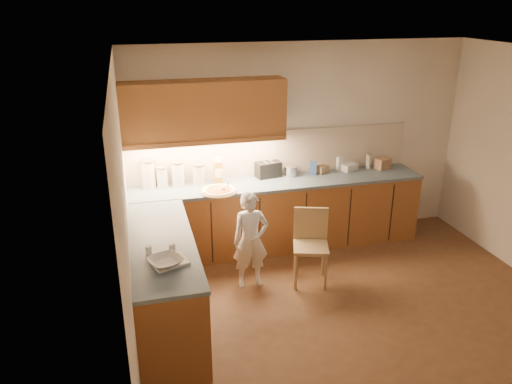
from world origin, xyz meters
TOP-DOWN VIEW (x-y plane):
  - room at (0.00, 0.00)m, footprint 4.54×4.50m
  - l_counter at (-0.92, 1.25)m, footprint 3.77×2.62m
  - backsplash at (-0.38, 1.99)m, footprint 3.75×0.02m
  - upper_cabinets at (-1.27, 1.82)m, footprint 1.95×0.36m
  - pizza_on_board at (-1.18, 1.51)m, footprint 0.44×0.44m
  - child at (-0.95, 0.86)m, footprint 0.41×0.28m
  - wooden_chair at (-0.26, 0.80)m, footprint 0.49×0.49m
  - mixing_bowl at (-1.95, -0.10)m, footprint 0.38×0.38m
  - canister_a at (-1.98, 1.89)m, footprint 0.17×0.17m
  - canister_b at (-1.81, 1.88)m, footprint 0.15×0.15m
  - canister_c at (-1.62, 1.87)m, footprint 0.17×0.17m
  - canister_d at (-1.37, 1.85)m, footprint 0.16×0.16m
  - oil_jug at (-1.13, 1.82)m, footprint 0.12×0.09m
  - toaster at (-0.46, 1.89)m, footprint 0.34×0.23m
  - steel_pot at (-0.16, 1.86)m, footprint 0.17×0.17m
  - blue_box at (0.13, 1.82)m, footprint 0.10×0.09m
  - card_box_a at (0.28, 1.85)m, footprint 0.18×0.16m
  - white_bottle at (0.54, 1.90)m, footprint 0.07×0.07m
  - flat_pack at (0.67, 1.88)m, footprint 0.26×0.23m
  - tall_jar at (0.95, 1.87)m, footprint 0.07×0.07m
  - card_box_b at (1.14, 1.82)m, footprint 0.22×0.19m
  - dough_cloth at (-1.91, -0.07)m, footprint 0.35×0.31m
  - spice_jar_a at (-2.08, 0.15)m, footprint 0.07×0.07m
  - spice_jar_b at (-1.87, 0.13)m, footprint 0.08×0.08m

SIDE VIEW (x-z plane):
  - l_counter at x=-0.92m, z-range 0.00..0.92m
  - wooden_chair at x=-0.26m, z-range 0.07..0.94m
  - child at x=-0.95m, z-range 0.00..1.12m
  - dough_cloth at x=-1.91m, z-range 0.92..0.94m
  - pizza_on_board at x=-1.18m, z-range 0.85..1.03m
  - mixing_bowl at x=-1.95m, z-range 0.92..0.99m
  - spice_jar_a at x=-2.08m, z-range 0.92..1.00m
  - spice_jar_b at x=-1.87m, z-range 0.92..1.00m
  - flat_pack at x=0.67m, z-range 0.92..1.01m
  - card_box_a at x=0.28m, z-range 0.92..1.03m
  - steel_pot at x=-0.16m, z-range 0.92..1.05m
  - card_box_b at x=1.14m, z-range 0.92..1.07m
  - blue_box at x=0.13m, z-range 0.92..1.10m
  - white_bottle at x=0.54m, z-range 0.92..1.10m
  - toaster at x=-0.46m, z-range 0.92..1.12m
  - tall_jar at x=0.95m, z-range 0.92..1.13m
  - canister_b at x=-1.81m, z-range 0.92..1.18m
  - canister_d at x=-1.37m, z-range 0.92..1.18m
  - oil_jug at x=-1.13m, z-range 0.91..1.24m
  - canister_c at x=-1.62m, z-range 0.92..1.23m
  - canister_a at x=-1.98m, z-range 0.92..1.27m
  - backsplash at x=-0.38m, z-range 0.92..1.50m
  - room at x=0.00m, z-range 0.37..2.99m
  - upper_cabinets at x=-1.27m, z-range 1.48..2.21m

